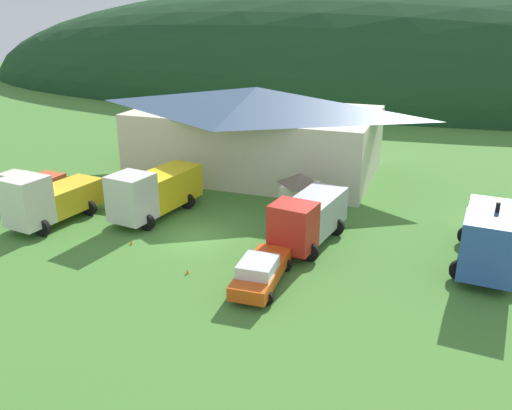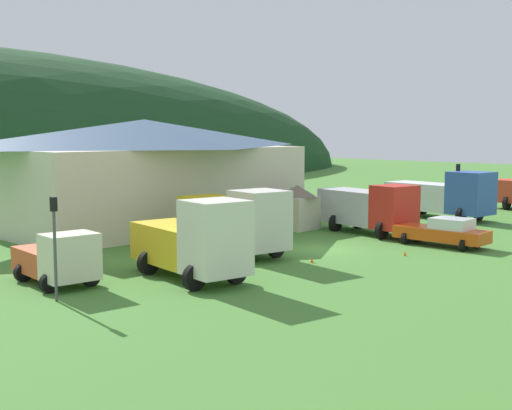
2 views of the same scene
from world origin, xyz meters
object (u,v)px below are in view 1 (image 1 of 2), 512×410
Objects in this scene: heavy_rig_striped at (48,199)px; flatbed_truck_yellow at (154,191)px; service_pickup_orange at (261,271)px; box_truck_blue at (489,236)px; play_shed_cream at (300,193)px; traffic_cone_near_pickup at (132,244)px; traffic_light_east at (494,231)px; light_truck_cream at (30,185)px; traffic_cone_mid_row at (188,274)px; depot_building at (256,129)px; crane_truck_red at (308,217)px.

flatbed_truck_yellow is (5.75, 3.58, 0.07)m from heavy_rig_striped.
flatbed_truck_yellow is at bearing -126.02° from service_pickup_orange.
flatbed_truck_yellow is 0.92× the size of box_truck_blue.
box_truck_blue is (11.76, -4.18, 0.28)m from play_shed_cream.
traffic_cone_near_pickup is at bearing 20.72° from flatbed_truck_yellow.
play_shed_cream is at bearing 156.23° from traffic_light_east.
light_truck_cream is at bearing -168.58° from play_shed_cream.
flatbed_truck_yellow is 21.06m from traffic_light_east.
heavy_rig_striped is 1.29× the size of service_pickup_orange.
light_truck_cream is at bearing 177.74° from traffic_light_east.
box_truck_blue reaches higher than traffic_cone_mid_row.
depot_building is 2.55× the size of box_truck_blue.
box_truck_blue is at bearing 117.34° from service_pickup_orange.
light_truck_cream is 5.83m from heavy_rig_striped.
traffic_cone_mid_row is at bearing -90.66° from service_pickup_orange.
crane_truck_red is at bearing -82.68° from box_truck_blue.
play_shed_cream is 4.93m from crane_truck_red.
crane_truck_red is 5.98m from service_pickup_orange.
service_pickup_orange is 1.30× the size of traffic_light_east.
flatbed_truck_yellow reaches higher than play_shed_cream.
traffic_cone_near_pickup is (6.72, -0.97, -1.78)m from heavy_rig_striped.
box_truck_blue reaches higher than traffic_cone_near_pickup.
traffic_light_east is 7.47× the size of traffic_cone_near_pickup.
depot_building is 4.58× the size of light_truck_cream.
box_truck_blue reaches higher than crane_truck_red.
depot_building is 39.15× the size of traffic_cone_mid_row.
service_pickup_orange reaches higher than traffic_cone_mid_row.
depot_building is at bearing 175.03° from flatbed_truck_yellow.
traffic_cone_mid_row is (-5.08, -5.97, -1.71)m from crane_truck_red.
box_truck_blue is 1.57× the size of service_pickup_orange.
traffic_light_east reaches higher than traffic_cone_mid_row.
box_truck_blue is 16.46m from traffic_cone_mid_row.
traffic_cone_near_pickup is (-20.03, -3.13, -2.54)m from traffic_light_east.
crane_truck_red is at bearing 94.42° from flatbed_truck_yellow.
box_truck_blue is at bearing 104.77° from heavy_rig_striped.
heavy_rig_striped is at bearing -71.75° from crane_truck_red.
heavy_rig_striped is (4.68, -3.41, 0.62)m from light_truck_cream.
traffic_light_east reaches higher than traffic_cone_near_pickup.
heavy_rig_striped reaches higher than service_pickup_orange.
service_pickup_orange is at bearing -85.48° from play_shed_cream.
flatbed_truck_yellow is at bearing -86.15° from box_truck_blue.
traffic_cone_near_pickup reaches higher than traffic_cone_mid_row.
heavy_rig_striped is at bearing -175.37° from traffic_light_east.
play_shed_cream is 0.38× the size of flatbed_truck_yellow.
service_pickup_orange is at bearing -154.56° from traffic_light_east.
depot_building reaches higher than service_pickup_orange.
traffic_light_east is (26.75, 2.16, 0.76)m from heavy_rig_striped.
box_truck_blue is at bearing -19.55° from play_shed_cream.
heavy_rig_striped is 26.88m from box_truck_blue.
traffic_cone_mid_row is at bearing -24.41° from traffic_cone_near_pickup.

